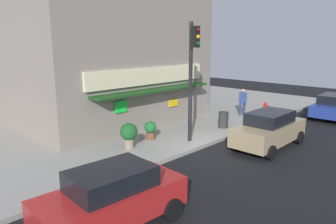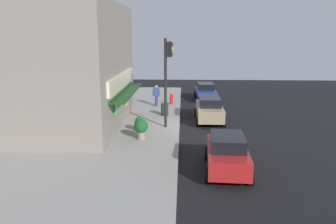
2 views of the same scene
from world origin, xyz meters
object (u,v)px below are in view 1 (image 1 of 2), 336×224
traffic_light (192,67)px  trash_can (223,120)px  pedestrian (243,101)px  parked_car_tan (269,129)px  parked_car_blue (333,106)px  potted_plant_by_doorway (129,133)px  parked_car_red (112,197)px  potted_plant_by_window (150,129)px  fire_hydrant (265,109)px

traffic_light → trash_can: bearing=5.8°
trash_can → pedestrian: bearing=14.2°
parked_car_tan → parked_car_blue: parked_car_tan is taller
potted_plant_by_doorway → parked_car_red: parked_car_red is taller
parked_car_tan → pedestrian: bearing=42.6°
trash_can → parked_car_tan: size_ratio=0.21×
traffic_light → potted_plant_by_window: traffic_light is taller
trash_can → parked_car_red: size_ratio=0.22×
potted_plant_by_window → parked_car_blue: bearing=-22.0°
potted_plant_by_doorway → parked_car_tan: 6.57m
pedestrian → potted_plant_by_window: bearing=176.9°
traffic_light → potted_plant_by_window: size_ratio=6.09×
fire_hydrant → potted_plant_by_window: 8.80m
pedestrian → parked_car_red: size_ratio=0.43×
trash_can → parked_car_tan: bearing=-106.6°
traffic_light → potted_plant_by_doorway: size_ratio=4.81×
traffic_light → fire_hydrant: 8.09m
trash_can → traffic_light: bearing=-174.2°
pedestrian → parked_car_red: pedestrian is taller
potted_plant_by_doorway → trash_can: bearing=-9.8°
parked_car_tan → parked_car_red: size_ratio=1.07×
trash_can → pedestrian: 3.64m
pedestrian → parked_car_red: 14.19m
trash_can → parked_car_red: (-10.07, -3.31, 0.23)m
traffic_light → fire_hydrant: traffic_light is taller
trash_can → parked_car_red: parked_car_red is taller
parked_car_blue → parked_car_red: (-17.48, 0.16, 0.04)m
pedestrian → parked_car_red: (-13.56, -4.20, -0.29)m
traffic_light → parked_car_blue: size_ratio=1.36×
parked_car_blue → trash_can: bearing=154.9°
traffic_light → parked_car_blue: bearing=-16.5°
trash_can → parked_car_tan: parked_car_tan is taller
trash_can → potted_plant_by_window: bearing=163.5°
parked_car_tan → traffic_light: bearing=128.1°
fire_hydrant → trash_can: fire_hydrant is taller
fire_hydrant → parked_car_blue: 4.46m
pedestrian → parked_car_blue: pedestrian is taller
fire_hydrant → parked_car_tan: 5.93m
pedestrian → potted_plant_by_window: 7.92m
parked_car_tan → potted_plant_by_window: bearing=127.3°
fire_hydrant → parked_car_red: 14.61m
fire_hydrant → parked_car_red: size_ratio=0.23×
parked_car_blue → parked_car_red: bearing=179.5°
potted_plant_by_doorway → parked_car_tan: (5.02, -4.24, 0.01)m
parked_car_tan → fire_hydrant: bearing=28.8°
potted_plant_by_window → parked_car_tan: parked_car_tan is taller
parked_car_red → potted_plant_by_doorway: bearing=46.7°
potted_plant_by_doorway → parked_car_tan: size_ratio=0.27×
parked_car_tan → parked_car_red: (-9.11, -0.10, -0.03)m
fire_hydrant → potted_plant_by_doorway: potted_plant_by_doorway is taller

